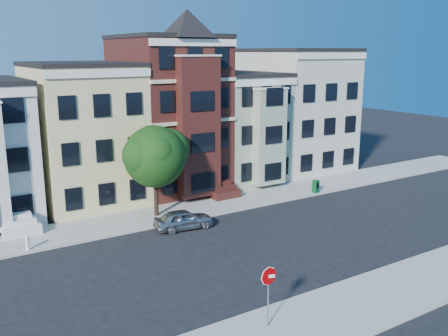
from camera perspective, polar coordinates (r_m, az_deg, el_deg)
ground at (r=30.21m, az=6.28°, el=-8.32°), size 120.00×120.00×0.00m
far_sidewalk at (r=36.38m, az=-1.62°, el=-4.35°), size 60.00×4.00×0.15m
near_sidewalk at (r=25.03m, az=18.12°, el=-13.50°), size 60.00×4.00×0.15m
house_yellow at (r=38.34m, az=-15.81°, el=3.63°), size 7.00×9.00×10.00m
house_brown at (r=40.72m, az=-6.41°, el=6.01°), size 7.00×9.00×12.00m
house_green at (r=44.15m, az=1.25°, el=4.68°), size 6.00×9.00×9.00m
house_cream at (r=48.22m, az=8.24°, el=6.47°), size 8.00×9.00×11.00m
street_tree at (r=33.43m, az=-7.91°, el=0.83°), size 7.25×7.25×7.61m
parked_car at (r=31.91m, az=-4.65°, el=-5.87°), size 3.93×1.97×1.28m
newspaper_box at (r=39.98m, az=10.43°, el=-2.09°), size 0.52×0.48×0.99m
fire_hydrant at (r=30.40m, az=-21.54°, el=-8.10°), size 0.27×0.27×0.66m
stop_sign at (r=20.68m, az=5.08°, el=-14.02°), size 0.79×0.36×2.91m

